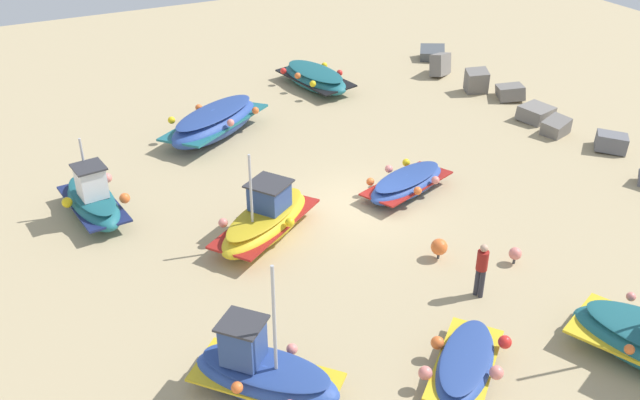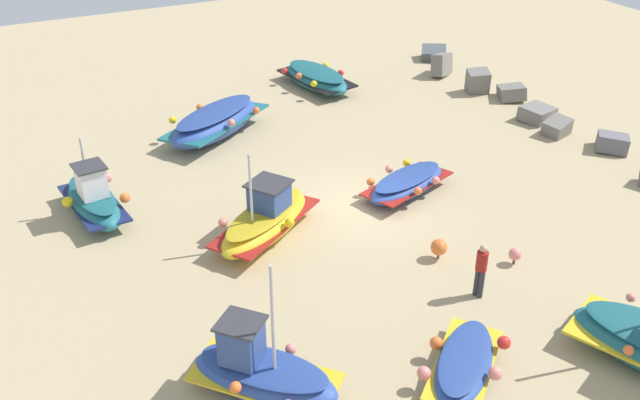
# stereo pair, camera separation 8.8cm
# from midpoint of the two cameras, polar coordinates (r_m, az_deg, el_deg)

# --- Properties ---
(ground_plane) EXTENTS (57.72, 57.72, 0.00)m
(ground_plane) POSITION_cam_midpoint_polar(r_m,az_deg,el_deg) (24.52, 3.45, -0.37)
(ground_plane) COLOR tan
(fishing_boat_0) EXTENTS (4.54, 5.34, 1.30)m
(fishing_boat_0) POSITION_cam_midpoint_polar(r_m,az_deg,el_deg) (29.58, -8.27, 6.21)
(fishing_boat_0) COLOR #2D4C9E
(fishing_boat_0) RESTS_ON ground_plane
(fishing_boat_1) EXTENTS (3.10, 3.32, 0.77)m
(fishing_boat_1) POSITION_cam_midpoint_polar(r_m,az_deg,el_deg) (17.92, 11.60, -12.70)
(fishing_boat_1) COLOR #2D4C9E
(fishing_boat_1) RESTS_ON ground_plane
(fishing_boat_2) EXTENTS (2.59, 3.91, 0.85)m
(fishing_boat_2) POSITION_cam_midpoint_polar(r_m,az_deg,el_deg) (25.18, 7.09, 1.34)
(fishing_boat_2) COLOR #2D4C9E
(fishing_boat_2) RESTS_ON ground_plane
(fishing_boat_3) EXTENTS (3.70, 4.44, 3.23)m
(fishing_boat_3) POSITION_cam_midpoint_polar(r_m,az_deg,el_deg) (22.51, -4.25, -1.57)
(fishing_boat_3) COLOR gold
(fishing_boat_3) RESTS_ON ground_plane
(fishing_boat_4) EXTENTS (3.80, 2.06, 2.76)m
(fishing_boat_4) POSITION_cam_midpoint_polar(r_m,az_deg,el_deg) (24.66, -17.58, 0.00)
(fishing_boat_4) COLOR #1E6670
(fishing_boat_4) RESTS_ON ground_plane
(fishing_boat_5) EXTENTS (3.69, 3.52, 3.73)m
(fishing_boat_5) POSITION_cam_midpoint_polar(r_m,az_deg,el_deg) (17.07, -4.55, -13.56)
(fishing_boat_5) COLOR #2D4C9E
(fishing_boat_5) RESTS_ON ground_plane
(fishing_boat_6) EXTENTS (4.62, 2.55, 0.99)m
(fishing_boat_6) POSITION_cam_midpoint_polar(r_m,az_deg,el_deg) (34.53, -0.23, 9.75)
(fishing_boat_6) COLOR #1E6670
(fishing_boat_6) RESTS_ON ground_plane
(person_walking) EXTENTS (0.32, 0.32, 1.70)m
(person_walking) POSITION_cam_midpoint_polar(r_m,az_deg,el_deg) (20.12, 12.89, -5.26)
(person_walking) COLOR #2D2D38
(person_walking) RESTS_ON ground_plane
(breakwater_rocks) EXTENTS (24.02, 2.71, 1.36)m
(breakwater_rocks) POSITION_cam_midpoint_polar(r_m,az_deg,el_deg) (31.01, 20.06, 5.28)
(breakwater_rocks) COLOR #4C5156
(breakwater_rocks) RESTS_ON ground_plane
(mooring_buoy_0) EXTENTS (0.38, 0.38, 0.55)m
(mooring_buoy_0) POSITION_cam_midpoint_polar(r_m,az_deg,el_deg) (22.06, 15.46, -4.20)
(mooring_buoy_0) COLOR #3F3F42
(mooring_buoy_0) RESTS_ON ground_plane
(mooring_buoy_1) EXTENTS (0.51, 0.51, 0.67)m
(mooring_buoy_1) POSITION_cam_midpoint_polar(r_m,az_deg,el_deg) (21.76, 9.61, -3.75)
(mooring_buoy_1) COLOR #3F3F42
(mooring_buoy_1) RESTS_ON ground_plane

